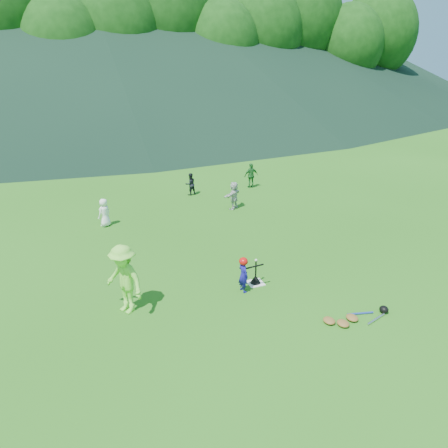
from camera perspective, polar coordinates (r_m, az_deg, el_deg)
name	(u,v)px	position (r m, az deg, el deg)	size (l,w,h in m)	color
ground	(255,283)	(12.64, 4.12, -7.73)	(120.00, 120.00, 0.00)	#256116
home_plate	(255,283)	(12.64, 4.12, -7.69)	(0.45, 0.45, 0.02)	silver
baseball	(256,260)	(12.30, 4.21, -4.74)	(0.08, 0.08, 0.08)	white
batter_child	(243,275)	(12.00, 2.52, -6.68)	(0.36, 0.24, 1.00)	navy
adult_coach	(124,279)	(11.20, -12.93, -7.06)	(1.18, 0.68, 1.83)	#80E342
fielder_a	(104,213)	(16.99, -15.36, 1.45)	(0.53, 0.34, 1.08)	white
fielder_b	(190,184)	(20.10, -4.42, 5.22)	(0.50, 0.39, 1.02)	black
fielder_c	(251,176)	(21.15, 3.57, 6.34)	(0.70, 0.29, 1.20)	#1E6628
fielder_d	(234,195)	(18.21, 1.29, 3.76)	(1.09, 0.35, 1.17)	#BABABA
batting_tee	(255,279)	(12.58, 4.14, -7.22)	(0.30, 0.30, 0.68)	black
batter_gear	(244,262)	(11.83, 2.66, -4.95)	(0.73, 0.26, 0.36)	red
equipment_pile	(352,318)	(11.46, 16.43, -11.68)	(1.80, 0.63, 0.19)	olive
outfield_fence	(114,121)	(38.61, -14.12, 12.92)	(70.07, 0.08, 1.33)	gray
tree_line	(100,26)	(44.07, -15.93, 23.61)	(70.04, 11.40, 14.82)	#382314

